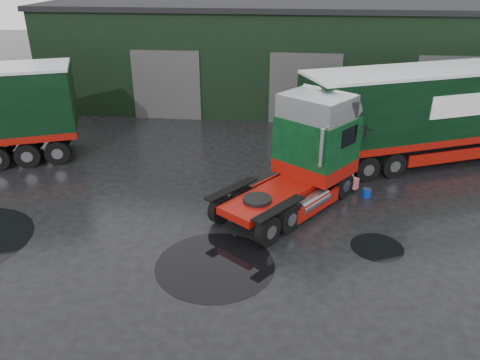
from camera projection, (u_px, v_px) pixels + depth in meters
name	position (u px, v px, depth m)	size (l,w,h in m)	color
ground	(246.00, 257.00, 15.00)	(100.00, 100.00, 0.00)	black
warehouse	(304.00, 50.00, 31.44)	(32.40, 12.40, 6.30)	black
hero_tractor	(287.00, 159.00, 17.02)	(2.85, 6.72, 4.18)	black
lorry_right	(439.00, 115.00, 21.38)	(2.91, 16.82, 4.42)	silver
wash_bucket	(367.00, 193.00, 18.77)	(0.35, 0.35, 0.33)	#062597
tree_back_a	(210.00, 9.00, 40.51)	(4.40, 4.40, 9.50)	black
tree_back_b	(398.00, 24.00, 39.41)	(4.40, 4.40, 7.50)	black
puddle_0	(215.00, 265.00, 14.61)	(3.76, 3.76, 0.01)	black
puddle_1	(377.00, 247.00, 15.52)	(1.75, 1.75, 0.01)	black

